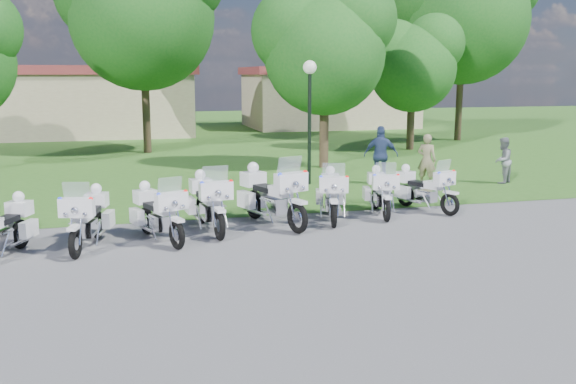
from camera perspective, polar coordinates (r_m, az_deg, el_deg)
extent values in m
plane|color=#5E5E64|center=(13.74, -0.44, -4.86)|extent=(100.00, 100.00, 0.00)
cube|color=#326620|center=(40.13, -10.12, 5.10)|extent=(100.00, 48.00, 0.01)
torus|color=black|center=(14.64, -22.68, -3.47)|extent=(0.36, 0.62, 0.63)
cube|color=black|center=(14.14, -23.83, -2.28)|extent=(0.52, 0.66, 0.11)
cube|color=white|center=(14.35, -22.05, -3.05)|extent=(0.35, 0.51, 0.34)
cube|color=white|center=(14.64, -23.94, -2.93)|extent=(0.35, 0.51, 0.34)
cube|color=white|center=(14.55, -22.77, -1.34)|extent=(0.56, 0.52, 0.30)
sphere|color=white|center=(14.51, -22.84, -0.40)|extent=(0.24, 0.24, 0.24)
torus|color=black|center=(13.43, -18.38, -4.37)|extent=(0.27, 0.65, 0.64)
torus|color=black|center=(14.94, -16.56, -2.80)|extent=(0.27, 0.65, 0.64)
cube|color=white|center=(13.34, -18.49, -3.01)|extent=(0.27, 0.45, 0.07)
cube|color=white|center=(13.49, -18.27, -1.31)|extent=(0.72, 0.39, 0.38)
cube|color=silver|center=(13.48, -18.28, 0.12)|extent=(0.55, 0.24, 0.36)
sphere|color=red|center=(13.31, -17.14, -0.61)|extent=(0.09, 0.09, 0.09)
sphere|color=#1426E5|center=(13.49, -19.63, -0.61)|extent=(0.09, 0.09, 0.09)
cube|color=silver|center=(14.18, -17.43, -3.08)|extent=(0.44, 0.60, 0.32)
cube|color=white|center=(13.89, -17.76, -1.96)|extent=(0.41, 0.55, 0.21)
cube|color=black|center=(14.38, -17.18, -1.60)|extent=(0.46, 0.65, 0.11)
cube|color=white|center=(14.70, -15.67, -2.33)|extent=(0.28, 0.52, 0.34)
cube|color=white|center=(14.85, -17.80, -2.31)|extent=(0.28, 0.52, 0.34)
cube|color=white|center=(14.85, -16.64, -0.67)|extent=(0.54, 0.48, 0.31)
sphere|color=white|center=(14.81, -16.69, 0.28)|extent=(0.25, 0.25, 0.25)
torus|color=black|center=(13.64, -9.84, -3.77)|extent=(0.33, 0.64, 0.64)
torus|color=black|center=(15.08, -12.46, -2.50)|extent=(0.33, 0.64, 0.64)
cube|color=white|center=(13.55, -9.85, -2.43)|extent=(0.30, 0.45, 0.07)
cube|color=white|center=(13.68, -10.32, -0.81)|extent=(0.72, 0.45, 0.38)
cube|color=silver|center=(13.68, -10.47, 0.59)|extent=(0.54, 0.29, 0.36)
sphere|color=red|center=(13.73, -9.10, 0.03)|extent=(0.09, 0.09, 0.09)
sphere|color=#1426E5|center=(13.48, -11.42, -0.24)|extent=(0.09, 0.09, 0.09)
cube|color=silver|center=(14.35, -11.27, -2.65)|extent=(0.49, 0.61, 0.32)
cube|color=white|center=(14.07, -10.94, -1.51)|extent=(0.45, 0.57, 0.21)
cube|color=black|center=(14.54, -11.76, -1.23)|extent=(0.50, 0.66, 0.11)
cube|color=white|center=(15.02, -11.27, -1.87)|extent=(0.33, 0.52, 0.34)
cube|color=white|center=(14.81, -13.29, -2.13)|extent=(0.33, 0.52, 0.34)
cube|color=white|center=(14.99, -12.59, -0.39)|extent=(0.56, 0.51, 0.30)
sphere|color=white|center=(14.95, -12.62, 0.53)|extent=(0.25, 0.25, 0.25)
torus|color=black|center=(14.23, -6.12, -2.97)|extent=(0.20, 0.70, 0.69)
torus|color=black|center=(15.89, -7.71, -1.60)|extent=(0.20, 0.70, 0.69)
cube|color=white|center=(14.13, -6.12, -1.57)|extent=(0.23, 0.47, 0.07)
cube|color=white|center=(14.30, -6.41, 0.11)|extent=(0.76, 0.32, 0.41)
cube|color=silver|center=(14.30, -6.50, 1.57)|extent=(0.58, 0.18, 0.39)
sphere|color=red|center=(14.30, -5.09, 0.93)|extent=(0.09, 0.09, 0.09)
sphere|color=#1426E5|center=(14.14, -7.66, 0.77)|extent=(0.09, 0.09, 0.09)
cube|color=silver|center=(15.05, -6.99, -1.77)|extent=(0.41, 0.61, 0.35)
cube|color=white|center=(14.74, -6.79, -0.60)|extent=(0.38, 0.56, 0.23)
cube|color=black|center=(15.28, -7.29, -0.30)|extent=(0.41, 0.67, 0.12)
cube|color=white|center=(15.77, -6.51, -1.01)|extent=(0.24, 0.55, 0.37)
cube|color=white|center=(15.64, -8.70, -1.16)|extent=(0.24, 0.55, 0.37)
cube|color=white|center=(15.80, -7.79, 0.57)|extent=(0.53, 0.46, 0.33)
sphere|color=white|center=(15.76, -7.81, 1.53)|extent=(0.27, 0.27, 0.27)
torus|color=black|center=(14.76, 0.84, -2.32)|extent=(0.39, 0.75, 0.74)
torus|color=black|center=(16.30, -3.03, -1.11)|extent=(0.39, 0.75, 0.74)
cube|color=white|center=(14.67, 0.90, -0.85)|extent=(0.35, 0.53, 0.08)
cube|color=white|center=(14.81, 0.27, 0.88)|extent=(0.84, 0.52, 0.44)
cube|color=silver|center=(14.81, 0.13, 2.39)|extent=(0.63, 0.34, 0.42)
sphere|color=red|center=(14.93, 1.54, 1.77)|extent=(0.10, 0.10, 0.10)
sphere|color=#1426E5|center=(14.53, -0.72, 1.53)|extent=(0.10, 0.10, 0.10)
cube|color=silver|center=(15.51, -1.24, -1.19)|extent=(0.57, 0.71, 0.38)
cube|color=white|center=(15.22, -0.69, 0.07)|extent=(0.53, 0.66, 0.24)
cube|color=black|center=(15.72, -1.91, 0.32)|extent=(0.59, 0.77, 0.13)
cube|color=white|center=(16.30, -1.73, -0.43)|extent=(0.38, 0.61, 0.40)
cube|color=white|center=(15.95, -3.73, -0.68)|extent=(0.38, 0.61, 0.40)
cube|color=white|center=(16.21, -3.11, 1.17)|extent=(0.65, 0.60, 0.35)
sphere|color=white|center=(16.16, -3.12, 2.18)|extent=(0.29, 0.29, 0.29)
torus|color=black|center=(15.34, 4.10, -2.03)|extent=(0.29, 0.66, 0.65)
torus|color=black|center=(16.94, 3.75, -0.84)|extent=(0.29, 0.66, 0.65)
cube|color=white|center=(15.25, 4.12, -0.81)|extent=(0.28, 0.46, 0.07)
cube|color=white|center=(15.42, 4.08, 0.67)|extent=(0.73, 0.41, 0.39)
cube|color=silver|center=(15.43, 4.09, 1.94)|extent=(0.55, 0.25, 0.36)
sphere|color=red|center=(15.36, 5.26, 1.30)|extent=(0.09, 0.09, 0.09)
sphere|color=#1426E5|center=(15.32, 2.95, 1.31)|extent=(0.09, 0.09, 0.09)
cube|color=silver|center=(16.14, 3.92, -0.99)|extent=(0.46, 0.61, 0.33)
cube|color=white|center=(15.85, 3.98, 0.04)|extent=(0.43, 0.57, 0.21)
cube|color=black|center=(16.36, 3.87, 0.31)|extent=(0.47, 0.66, 0.12)
cube|color=white|center=(16.79, 4.77, -0.38)|extent=(0.30, 0.53, 0.35)
cube|color=white|center=(16.76, 2.79, -0.38)|extent=(0.30, 0.53, 0.35)
cube|color=white|center=(16.87, 3.77, 1.08)|extent=(0.55, 0.49, 0.31)
sphere|color=white|center=(16.83, 3.78, 1.92)|extent=(0.25, 0.25, 0.25)
torus|color=black|center=(16.13, 8.76, -1.57)|extent=(0.25, 0.63, 0.62)
torus|color=black|center=(17.63, 7.80, -0.52)|extent=(0.25, 0.63, 0.62)
cube|color=white|center=(16.05, 8.81, -0.46)|extent=(0.25, 0.43, 0.06)
cube|color=white|center=(16.21, 8.69, 0.87)|extent=(0.69, 0.36, 0.37)
cube|color=silver|center=(16.21, 8.68, 2.03)|extent=(0.53, 0.22, 0.35)
sphere|color=red|center=(16.19, 9.76, 1.46)|extent=(0.08, 0.08, 0.08)
sphere|color=#1426E5|center=(16.08, 7.71, 1.45)|extent=(0.08, 0.08, 0.08)
cube|color=silver|center=(16.88, 8.26, -0.64)|extent=(0.42, 0.57, 0.31)
cube|color=white|center=(16.60, 8.43, 0.30)|extent=(0.39, 0.53, 0.20)
cube|color=black|center=(17.09, 8.12, 0.53)|extent=(0.43, 0.62, 0.11)
cube|color=white|center=(17.52, 8.78, -0.09)|extent=(0.27, 0.50, 0.33)
cube|color=white|center=(17.43, 7.00, -0.11)|extent=(0.27, 0.50, 0.33)
cube|color=white|center=(17.57, 7.83, 1.24)|extent=(0.51, 0.45, 0.29)
sphere|color=white|center=(17.53, 7.85, 2.01)|extent=(0.24, 0.24, 0.24)
torus|color=black|center=(17.14, 14.18, -1.07)|extent=(0.34, 0.61, 0.61)
torus|color=black|center=(18.12, 10.41, -0.31)|extent=(0.34, 0.61, 0.61)
cube|color=white|center=(17.07, 14.28, -0.04)|extent=(0.30, 0.43, 0.06)
cube|color=white|center=(17.15, 13.74, 1.17)|extent=(0.69, 0.45, 0.36)
cube|color=silver|center=(17.14, 13.65, 2.24)|extent=(0.51, 0.29, 0.34)
sphere|color=red|center=(17.32, 14.51, 1.80)|extent=(0.08, 0.08, 0.08)
sphere|color=#1426E5|center=(16.87, 13.28, 1.63)|extent=(0.08, 0.08, 0.08)
cube|color=silver|center=(17.61, 12.21, -0.33)|extent=(0.48, 0.59, 0.31)
cube|color=white|center=(17.42, 12.79, 0.59)|extent=(0.45, 0.55, 0.20)
cube|color=black|center=(17.74, 11.59, 0.75)|extent=(0.50, 0.64, 0.11)
cube|color=white|center=(18.20, 11.32, 0.20)|extent=(0.33, 0.50, 0.33)
cube|color=white|center=(17.81, 10.15, 0.01)|extent=(0.33, 0.50, 0.33)
cube|color=white|center=(18.05, 10.40, 1.37)|extent=(0.54, 0.50, 0.29)
sphere|color=white|center=(18.02, 10.42, 2.11)|extent=(0.24, 0.24, 0.24)
cylinder|color=black|center=(21.17, 1.92, 5.61)|extent=(0.12, 0.12, 3.69)
sphere|color=white|center=(21.10, 1.95, 11.02)|extent=(0.44, 0.44, 0.44)
cylinder|color=#38281C|center=(30.66, -12.52, 7.61)|extent=(0.36, 0.36, 4.49)
sphere|color=#195B1B|center=(30.73, -12.81, 14.84)|extent=(6.53, 6.53, 6.53)
cylinder|color=#38281C|center=(25.20, 3.22, 5.81)|extent=(0.36, 0.36, 3.20)
sphere|color=#195B1B|center=(25.13, 3.28, 12.11)|extent=(4.66, 4.66, 4.66)
sphere|color=#195B1B|center=(25.23, 0.77, 14.11)|extent=(3.49, 3.49, 3.49)
sphere|color=#195B1B|center=(25.29, 5.96, 15.04)|extent=(3.20, 3.20, 3.20)
cylinder|color=#38281C|center=(31.80, 10.85, 6.28)|extent=(0.36, 0.36, 2.85)
sphere|color=#195B1B|center=(31.72, 11.00, 10.71)|extent=(4.14, 4.14, 4.14)
sphere|color=#195B1B|center=(31.65, 9.28, 12.17)|extent=(3.10, 3.10, 3.10)
sphere|color=#195B1B|center=(31.96, 12.89, 12.73)|extent=(2.85, 2.85, 2.85)
cylinder|color=#38281C|center=(36.85, 14.99, 8.17)|extent=(0.36, 0.36, 4.78)
sphere|color=#195B1B|center=(36.94, 15.31, 14.58)|extent=(6.96, 6.96, 6.96)
cube|color=tan|center=(40.96, -18.78, 7.33)|extent=(14.00, 8.00, 3.60)
cube|color=maroon|center=(40.92, -18.95, 10.20)|extent=(14.56, 8.32, 0.50)
cube|color=tan|center=(45.19, 3.64, 8.10)|extent=(11.00, 7.00, 3.60)
cube|color=maroon|center=(45.16, 3.67, 10.70)|extent=(11.44, 7.28, 0.50)
imported|color=gray|center=(21.45, 12.22, 2.77)|extent=(0.73, 0.72, 1.71)
imported|color=gray|center=(22.63, 18.54, 2.65)|extent=(0.95, 0.91, 1.55)
imported|color=navy|center=(21.58, 8.26, 3.25)|extent=(1.22, 0.83, 1.93)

